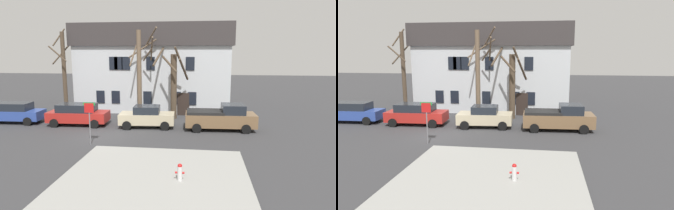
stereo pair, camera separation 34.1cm
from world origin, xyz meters
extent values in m
plane|color=#38383A|center=(0.00, 0.00, 0.00)|extent=(120.00, 120.00, 0.00)
cube|color=#999993|center=(4.83, -6.27, 0.06)|extent=(8.63, 7.59, 0.12)
cube|color=silver|center=(1.95, 11.29, 3.20)|extent=(14.96, 7.32, 6.40)
cube|color=#383333|center=(1.95, 11.29, 7.45)|extent=(15.46, 7.82, 2.10)
cube|color=#2D231E|center=(5.15, 7.58, 1.05)|extent=(1.10, 0.12, 2.10)
cube|color=black|center=(-2.80, 7.59, 1.60)|extent=(0.80, 0.08, 1.20)
cube|color=black|center=(-1.30, 7.59, 1.60)|extent=(0.80, 0.08, 1.20)
cube|color=black|center=(1.78, 7.59, 1.60)|extent=(0.80, 0.08, 1.20)
cube|color=black|center=(4.53, 7.59, 1.60)|extent=(0.80, 0.08, 1.20)
cube|color=black|center=(5.96, 7.59, 1.60)|extent=(0.80, 0.08, 1.20)
cube|color=black|center=(-1.42, 7.59, 4.80)|extent=(0.80, 0.08, 1.20)
cube|color=black|center=(-0.95, 7.59, 4.80)|extent=(0.80, 0.08, 1.20)
cube|color=black|center=(-0.23, 7.59, 4.80)|extent=(0.80, 0.08, 1.20)
cube|color=black|center=(2.10, 7.59, 4.80)|extent=(0.80, 0.08, 1.20)
cube|color=black|center=(5.74, 7.59, 4.80)|extent=(0.80, 0.08, 1.20)
cylinder|color=#4C3D2D|center=(-6.03, 7.01, 3.84)|extent=(0.38, 0.38, 7.67)
cylinder|color=#4C3D2D|center=(-6.16, 6.15, 5.68)|extent=(1.81, 0.40, 1.44)
cylinder|color=#4C3D2D|center=(-6.48, 7.88, 5.81)|extent=(1.90, 1.07, 2.32)
cylinder|color=#4C3D2D|center=(-6.54, 7.36, 7.19)|extent=(0.88, 1.18, 1.67)
cylinder|color=brown|center=(1.44, 5.77, 3.83)|extent=(0.40, 0.40, 7.67)
cylinder|color=brown|center=(2.34, 6.43, 7.08)|extent=(1.48, 1.95, 1.66)
cylinder|color=brown|center=(0.93, 6.02, 5.67)|extent=(0.67, 1.18, 2.10)
cylinder|color=brown|center=(2.09, 6.28, 5.60)|extent=(1.16, 1.46, 1.15)
cylinder|color=brown|center=(1.48, 7.04, 6.13)|extent=(2.61, 0.23, 1.72)
cylinder|color=brown|center=(2.50, 6.04, 6.07)|extent=(0.69, 2.25, 2.02)
cylinder|color=#4C3D2D|center=(4.40, 6.18, 2.82)|extent=(0.54, 0.54, 5.65)
cylinder|color=#4C3D2D|center=(5.28, 5.89, 4.36)|extent=(0.79, 1.95, 1.93)
cylinder|color=#4C3D2D|center=(4.09, 5.55, 4.83)|extent=(1.45, 0.85, 1.43)
cylinder|color=#4C3D2D|center=(4.89, 5.86, 5.32)|extent=(0.88, 1.22, 1.92)
cylinder|color=#4C3D2D|center=(3.05, 6.44, 5.48)|extent=(0.74, 2.83, 1.73)
cube|color=#2D4799|center=(-8.60, 2.93, 0.70)|extent=(4.83, 1.91, 0.76)
cube|color=#1E232B|center=(-8.70, 2.92, 1.39)|extent=(3.01, 1.63, 0.62)
cylinder|color=black|center=(-7.02, 3.85, 0.34)|extent=(0.69, 0.25, 0.68)
cylinder|color=black|center=(-6.95, 2.14, 0.34)|extent=(0.69, 0.25, 0.68)
cylinder|color=black|center=(-10.25, 3.71, 0.34)|extent=(0.69, 0.25, 0.68)
cube|color=#AD231E|center=(-2.97, 2.86, 0.72)|extent=(4.82, 2.06, 0.79)
cube|color=#1E232B|center=(-3.07, 2.86, 1.42)|extent=(3.01, 1.76, 0.62)
cylinder|color=black|center=(-1.40, 3.86, 0.34)|extent=(0.69, 0.25, 0.68)
cylinder|color=black|center=(-1.32, 2.00, 0.34)|extent=(0.69, 0.25, 0.68)
cylinder|color=black|center=(-4.63, 3.73, 0.34)|extent=(0.69, 0.25, 0.68)
cylinder|color=black|center=(-4.55, 1.87, 0.34)|extent=(0.69, 0.25, 0.68)
cube|color=#C6B793|center=(2.65, 2.83, 0.72)|extent=(4.35, 2.10, 0.80)
cube|color=#1E232B|center=(2.65, 2.83, 1.41)|extent=(2.06, 1.72, 0.58)
cylinder|color=black|center=(4.02, 3.83, 0.34)|extent=(0.69, 0.27, 0.68)
cylinder|color=black|center=(4.15, 2.03, 0.34)|extent=(0.69, 0.27, 0.68)
cylinder|color=black|center=(1.15, 3.63, 0.34)|extent=(0.69, 0.27, 0.68)
cylinder|color=black|center=(1.28, 1.83, 0.34)|extent=(0.69, 0.27, 0.68)
cube|color=brown|center=(8.28, 2.74, 0.80)|extent=(5.29, 2.21, 0.95)
cube|color=#1E232B|center=(9.21, 2.78, 1.62)|extent=(1.74, 1.81, 0.70)
cube|color=black|center=(7.13, 2.68, 1.37)|extent=(2.79, 2.02, 0.20)
cylinder|color=black|center=(10.00, 3.80, 0.34)|extent=(0.69, 0.25, 0.68)
cylinder|color=black|center=(10.09, 1.83, 0.34)|extent=(0.69, 0.25, 0.68)
cylinder|color=black|center=(6.46, 3.64, 0.34)|extent=(0.69, 0.25, 0.68)
cylinder|color=black|center=(6.55, 1.67, 0.34)|extent=(0.69, 0.25, 0.68)
cylinder|color=silver|center=(6.00, -6.74, 0.45)|extent=(0.22, 0.22, 0.66)
sphere|color=red|center=(6.00, -6.74, 0.80)|extent=(0.21, 0.21, 0.21)
cylinder|color=red|center=(5.84, -6.74, 0.48)|extent=(0.10, 0.09, 0.09)
cylinder|color=red|center=(6.16, -6.74, 0.48)|extent=(0.10, 0.09, 0.09)
cylinder|color=slate|center=(-0.08, -1.89, 1.33)|extent=(0.07, 0.07, 2.66)
cube|color=red|center=(-0.08, -1.91, 2.36)|extent=(0.60, 0.03, 0.60)
cube|color=#1E8C38|center=(-0.08, -1.87, 2.61)|extent=(0.76, 0.02, 0.18)
torus|color=black|center=(-4.34, 5.24, 0.36)|extent=(0.70, 0.22, 0.71)
torus|color=black|center=(-5.35, 4.98, 0.36)|extent=(0.70, 0.22, 0.71)
cylinder|color=black|center=(-4.85, 5.11, 0.58)|extent=(0.98, 0.28, 0.19)
cylinder|color=black|center=(-5.04, 5.06, 0.81)|extent=(0.10, 0.06, 0.45)
camera|label=1|loc=(6.93, -18.79, 5.72)|focal=30.83mm
camera|label=2|loc=(7.27, -18.74, 5.72)|focal=30.83mm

